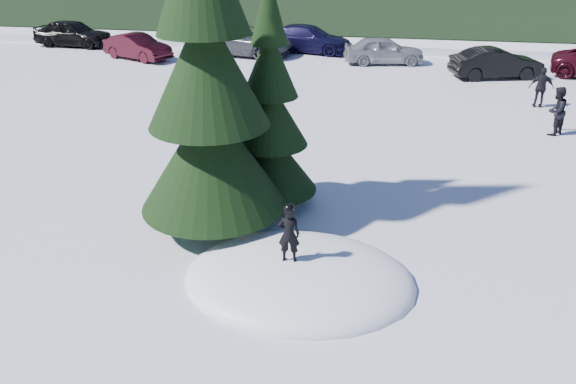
% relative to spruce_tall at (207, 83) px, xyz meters
% --- Properties ---
extents(ground, '(200.00, 200.00, 0.00)m').
position_rel_spruce_tall_xyz_m(ground, '(2.20, -1.80, -3.32)').
color(ground, white).
rests_on(ground, ground).
extents(snow_mound, '(4.48, 3.52, 0.96)m').
position_rel_spruce_tall_xyz_m(snow_mound, '(2.20, -1.80, -3.32)').
color(snow_mound, white).
rests_on(snow_mound, ground).
extents(spruce_tall, '(3.20, 3.20, 8.60)m').
position_rel_spruce_tall_xyz_m(spruce_tall, '(0.00, 0.00, 0.00)').
color(spruce_tall, '#2F1F0F').
rests_on(spruce_tall, ground).
extents(spruce_short, '(2.20, 2.20, 5.37)m').
position_rel_spruce_tall_xyz_m(spruce_short, '(1.00, 1.40, -1.22)').
color(spruce_short, '#2F1F0F').
rests_on(spruce_short, ground).
extents(child_skier, '(0.42, 0.29, 1.12)m').
position_rel_spruce_tall_xyz_m(child_skier, '(2.01, -1.87, -2.28)').
color(child_skier, black).
rests_on(child_skier, snow_mound).
extents(adult_0, '(0.96, 0.98, 1.59)m').
position_rel_spruce_tall_xyz_m(adult_0, '(9.06, 8.04, -2.52)').
color(adult_0, black).
rests_on(adult_0, ground).
extents(adult_1, '(0.90, 0.41, 1.51)m').
position_rel_spruce_tall_xyz_m(adult_1, '(9.31, 11.27, -2.57)').
color(adult_1, black).
rests_on(adult_1, ground).
extents(car_0, '(4.49, 2.05, 1.49)m').
position_rel_spruce_tall_xyz_m(car_0, '(-14.30, 19.44, -2.57)').
color(car_0, black).
rests_on(car_0, ground).
extents(car_1, '(4.07, 2.79, 1.27)m').
position_rel_spruce_tall_xyz_m(car_1, '(-9.21, 16.76, -2.68)').
color(car_1, black).
rests_on(car_1, ground).
extents(car_2, '(5.84, 3.59, 1.51)m').
position_rel_spruce_tall_xyz_m(car_2, '(-4.13, 18.86, -2.56)').
color(car_2, '#44454B').
rests_on(car_2, ground).
extents(car_3, '(5.21, 3.04, 1.42)m').
position_rel_spruce_tall_xyz_m(car_3, '(-0.79, 20.18, -2.61)').
color(car_3, black).
rests_on(car_3, ground).
extents(car_4, '(4.16, 2.25, 1.34)m').
position_rel_spruce_tall_xyz_m(car_4, '(3.33, 17.88, -2.65)').
color(car_4, gray).
rests_on(car_4, ground).
extents(car_5, '(4.26, 2.45, 1.33)m').
position_rel_spruce_tall_xyz_m(car_5, '(8.39, 15.78, -2.65)').
color(car_5, black).
rests_on(car_5, ground).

